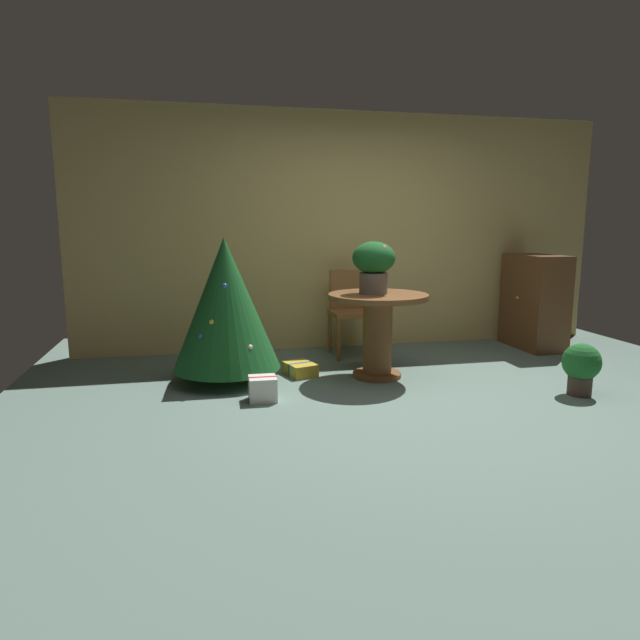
% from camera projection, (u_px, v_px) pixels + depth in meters
% --- Properties ---
extents(ground_plane, '(6.60, 6.60, 0.00)m').
position_uv_depth(ground_plane, '(421.00, 405.00, 4.30)').
color(ground_plane, slate).
extents(back_wall_panel, '(6.00, 0.10, 2.60)m').
position_uv_depth(back_wall_panel, '(348.00, 232.00, 6.19)').
color(back_wall_panel, tan).
rests_on(back_wall_panel, ground_plane).
extents(round_dining_table, '(0.90, 0.90, 0.77)m').
position_uv_depth(round_dining_table, '(378.00, 323.00, 5.00)').
color(round_dining_table, brown).
rests_on(round_dining_table, ground_plane).
extents(flower_vase, '(0.39, 0.39, 0.47)m').
position_uv_depth(flower_vase, '(374.00, 263.00, 4.94)').
color(flower_vase, '#665B51').
rests_on(flower_vase, round_dining_table).
extents(wooden_chair_far, '(0.44, 0.44, 0.90)m').
position_uv_depth(wooden_chair_far, '(351.00, 307.00, 5.88)').
color(wooden_chair_far, brown).
rests_on(wooden_chair_far, ground_plane).
extents(holiday_tree, '(0.95, 0.95, 1.28)m').
position_uv_depth(holiday_tree, '(226.00, 304.00, 4.84)').
color(holiday_tree, brown).
rests_on(holiday_tree, ground_plane).
extents(gift_box_cream, '(0.22, 0.21, 0.20)m').
position_uv_depth(gift_box_cream, '(263.00, 389.00, 4.38)').
color(gift_box_cream, silver).
rests_on(gift_box_cream, ground_plane).
extents(gift_box_gold, '(0.31, 0.36, 0.12)m').
position_uv_depth(gift_box_gold, '(300.00, 369.00, 5.14)').
color(gift_box_gold, gold).
rests_on(gift_box_gold, ground_plane).
extents(wooden_cabinet, '(0.44, 0.79, 1.05)m').
position_uv_depth(wooden_cabinet, '(534.00, 302.00, 6.22)').
color(wooden_cabinet, brown).
rests_on(wooden_cabinet, ground_plane).
extents(potted_plant, '(0.31, 0.31, 0.43)m').
position_uv_depth(potted_plant, '(581.00, 366.00, 4.50)').
color(potted_plant, '#4C382D').
rests_on(potted_plant, ground_plane).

